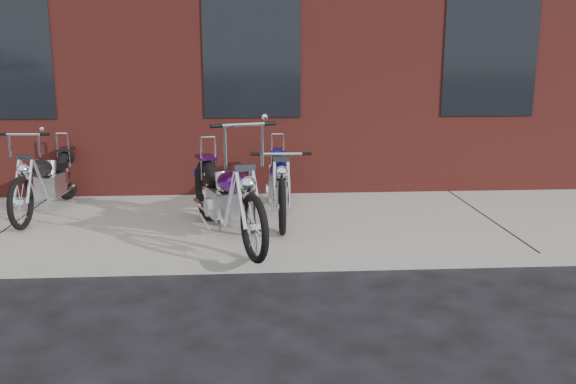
{
  "coord_description": "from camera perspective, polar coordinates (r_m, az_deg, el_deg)",
  "views": [
    {
      "loc": [
        -0.06,
        -5.95,
        2.21
      ],
      "look_at": [
        0.38,
        0.8,
        0.67
      ],
      "focal_mm": 38.0,
      "sensor_mm": 36.0,
      "label": 1
    }
  ],
  "objects": [
    {
      "name": "chopper_purple",
      "position": [
        6.93,
        -5.79,
        -0.72
      ],
      "size": [
        0.97,
        2.37,
        1.39
      ],
      "rotation": [
        0.0,
        0.0,
        -1.23
      ],
      "color": "black",
      "rests_on": "sidewalk"
    },
    {
      "name": "chopper_third",
      "position": [
        8.65,
        -21.56,
        0.86
      ],
      "size": [
        0.55,
        2.24,
        1.14
      ],
      "rotation": [
        0.0,
        0.0,
        -1.64
      ],
      "color": "black",
      "rests_on": "sidewalk"
    },
    {
      "name": "sidewalk",
      "position": [
        7.75,
        -3.12,
        -3.21
      ],
      "size": [
        22.0,
        3.0,
        0.15
      ],
      "primitive_type": "cube",
      "color": "#9D998E",
      "rests_on": "ground"
    },
    {
      "name": "ground",
      "position": [
        6.34,
        -2.96,
        -7.59
      ],
      "size": [
        120.0,
        120.0,
        0.0
      ],
      "primitive_type": "plane",
      "color": "black",
      "rests_on": "ground"
    },
    {
      "name": "chopper_blue",
      "position": [
        7.85,
        -0.8,
        0.66
      ],
      "size": [
        0.55,
        2.27,
        0.99
      ],
      "rotation": [
        0.0,
        0.0,
        -1.58
      ],
      "color": "black",
      "rests_on": "sidewalk"
    }
  ]
}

